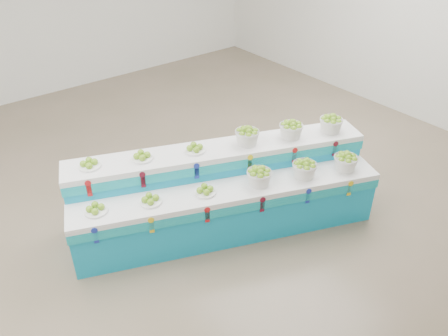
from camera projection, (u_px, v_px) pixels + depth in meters
The scene contains 14 objects.
ground at pixel (182, 211), 6.14m from camera, with size 10.00×10.00×0.00m, color #6B5F49.
display_stand at pixel (224, 192), 5.65m from camera, with size 3.76×0.97×1.02m, color #1199C6, non-canonical shape.
plate_lower_left at pixel (95, 208), 4.95m from camera, with size 0.26×0.26×0.10m, color white.
plate_lower_mid at pixel (150, 199), 5.09m from camera, with size 0.26×0.26×0.10m, color white.
plate_lower_right at pixel (205, 190), 5.24m from camera, with size 0.26×0.26×0.10m, color white.
basket_lower_left at pixel (259, 176), 5.37m from camera, with size 0.30×0.30×0.22m, color silver, non-canonical shape.
basket_lower_mid at pixel (304, 168), 5.51m from camera, with size 0.30×0.30×0.22m, color silver, non-canonical shape.
basket_lower_right at pixel (346, 161), 5.64m from camera, with size 0.30×0.30×0.22m, color silver, non-canonical shape.
plate_upper_left at pixel (89, 163), 5.16m from camera, with size 0.26×0.26×0.10m, color white.
plate_upper_mid at pixel (142, 156), 5.30m from camera, with size 0.26×0.26×0.10m, color white.
plate_upper_right at pixel (195, 148), 5.45m from camera, with size 0.26×0.26×0.10m, color white.
basket_upper_left at pixel (247, 136), 5.58m from camera, with size 0.30×0.30×0.22m, color silver, non-canonical shape.
basket_upper_mid at pixel (291, 129), 5.72m from camera, with size 0.30×0.30×0.22m, color silver, non-canonical shape.
basket_upper_right at pixel (331, 123), 5.85m from camera, with size 0.30×0.30×0.22m, color silver, non-canonical shape.
Camera 1 is at (-2.53, -4.16, 3.84)m, focal length 36.38 mm.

